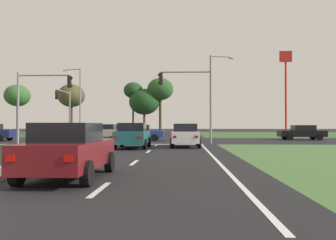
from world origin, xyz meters
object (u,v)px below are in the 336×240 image
object	(u,v)px
car_black_near	(302,132)
traffic_signal_far_left	(65,105)
car_blue_fourth	(140,133)
treeline_fifth	(160,90)
street_lamp_second	(213,92)
street_lamp_third	(79,98)
traffic_signal_near_right	(192,93)
car_red_sixth	(120,130)
car_white_seventh	(185,135)
pedestrian_at_median	(140,127)
treeline_third	(133,91)
traffic_signal_near_left	(38,95)
treeline_fourth	(144,102)
car_teal_third	(133,135)
car_maroon_fifth	(69,150)
car_beige_eighth	(104,132)
fastfood_pole_sign	(286,74)
treeline_near	(17,96)
treeline_second	(71,96)

from	to	relation	value
car_black_near	traffic_signal_far_left	size ratio (longest dim) A/B	0.83
car_blue_fourth	treeline_fifth	world-z (taller)	treeline_fifth
street_lamp_second	street_lamp_third	distance (m)	20.74
traffic_signal_near_right	street_lamp_second	bearing A→B (deg)	72.86
car_red_sixth	car_white_seventh	world-z (taller)	car_white_seventh
pedestrian_at_median	treeline_third	world-z (taller)	treeline_third
car_blue_fourth	traffic_signal_near_left	xyz separation A→B (m)	(-7.42, -5.72, 3.11)
traffic_signal_near_right	treeline_fourth	bearing A→B (deg)	102.04
car_white_seventh	street_lamp_second	distance (m)	11.88
car_black_near	car_blue_fourth	world-z (taller)	car_blue_fourth
car_black_near	car_teal_third	xyz separation A→B (m)	(-15.03, -13.40, 0.07)
traffic_signal_far_left	traffic_signal_near_left	xyz separation A→B (m)	(1.59, -11.51, 0.16)
car_maroon_fifth	car_beige_eighth	xyz separation A→B (m)	(-4.94, 27.18, 0.00)
car_teal_third	pedestrian_at_median	distance (m)	25.32
car_maroon_fifth	car_white_seventh	xyz separation A→B (m)	(3.37, 14.57, 0.01)
street_lamp_second	treeline_fourth	world-z (taller)	street_lamp_second
pedestrian_at_median	treeline_fifth	xyz separation A→B (m)	(1.86, 14.05, 6.36)
car_blue_fourth	treeline_fifth	size ratio (longest dim) A/B	0.47
pedestrian_at_median	fastfood_pole_sign	size ratio (longest dim) A/B	0.14
car_blue_fourth	treeline_near	xyz separation A→B (m)	(-24.11, 26.84, 5.69)
car_maroon_fifth	treeline_third	distance (m)	53.39
treeline_fifth	car_maroon_fifth	bearing A→B (deg)	-89.28
car_white_seventh	car_beige_eighth	size ratio (longest dim) A/B	0.95
traffic_signal_near_right	treeline_third	xyz separation A→B (m)	(-9.29, 34.51, 3.41)
traffic_signal_near_right	street_lamp_third	world-z (taller)	street_lamp_third
car_beige_eighth	street_lamp_third	world-z (taller)	street_lamp_third
car_blue_fourth	treeline_third	distance (m)	29.90
car_white_seventh	traffic_signal_far_left	bearing A→B (deg)	131.10
car_blue_fourth	car_maroon_fifth	distance (m)	23.93
treeline_third	traffic_signal_near_left	bearing A→B (deg)	-94.73
car_teal_third	street_lamp_second	distance (m)	14.31
car_teal_third	treeline_near	size ratio (longest dim) A/B	0.51
car_blue_fourth	treeline_near	size ratio (longest dim) A/B	0.53
car_black_near	treeline_third	xyz separation A→B (m)	(-20.41, 26.18, 6.64)
street_lamp_second	treeline_third	world-z (taller)	treeline_third
car_red_sixth	treeline_third	distance (m)	19.06
car_black_near	traffic_signal_near_right	size ratio (longest dim) A/B	0.76
car_teal_third	fastfood_pole_sign	size ratio (longest dim) A/B	0.34
treeline_fourth	street_lamp_third	bearing A→B (deg)	-115.82
car_blue_fourth	pedestrian_at_median	bearing A→B (deg)	-173.31
car_red_sixth	car_beige_eighth	xyz separation A→B (m)	(-0.39, -7.67, -0.00)
traffic_signal_near_left	treeline_fourth	size ratio (longest dim) A/B	0.73
traffic_signal_near_right	treeline_near	xyz separation A→B (m)	(-28.83, 32.56, 2.47)
treeline_second	traffic_signal_far_left	bearing A→B (deg)	-74.75
pedestrian_at_median	treeline_third	size ratio (longest dim) A/B	0.20
treeline_third	street_lamp_third	bearing A→B (deg)	-109.15
car_white_seventh	treeline_fifth	size ratio (longest dim) A/B	0.45
treeline_fourth	pedestrian_at_median	bearing A→B (deg)	-86.34
car_maroon_fifth	traffic_signal_near_left	size ratio (longest dim) A/B	0.77
car_white_seventh	car_beige_eighth	bearing A→B (deg)	123.37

